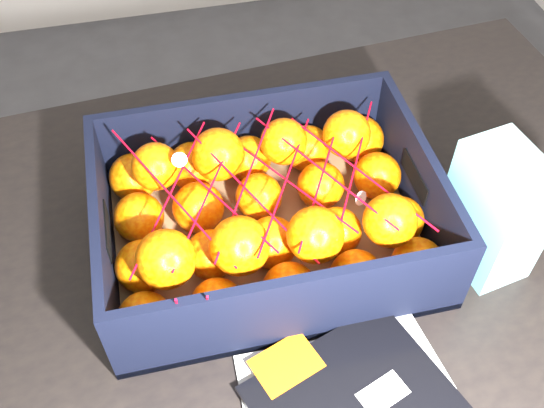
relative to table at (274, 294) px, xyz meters
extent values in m
cube|color=black|center=(0.00, 0.00, 0.08)|extent=(1.26, 0.90, 0.04)
cylinder|color=black|center=(0.55, 0.35, -0.30)|extent=(0.06, 0.06, 0.71)
cube|color=orange|center=(-0.02, -0.17, 0.12)|extent=(0.09, 0.08, 0.00)
cube|color=white|center=(0.07, -0.23, 0.12)|extent=(0.06, 0.05, 0.00)
cube|color=olive|center=(0.00, 0.03, 0.10)|extent=(0.43, 0.32, 0.01)
cube|color=black|center=(0.00, 0.18, 0.16)|extent=(0.43, 0.01, 0.13)
cube|color=black|center=(0.00, -0.13, 0.16)|extent=(0.43, 0.01, 0.13)
cube|color=black|center=(-0.21, 0.03, 0.16)|extent=(0.01, 0.30, 0.13)
cube|color=black|center=(0.20, 0.03, 0.16)|extent=(0.01, 0.30, 0.13)
sphere|color=#FF6805|center=(-0.17, -0.09, 0.15)|extent=(0.07, 0.07, 0.07)
sphere|color=#FF6805|center=(-0.17, -0.01, 0.15)|extent=(0.07, 0.07, 0.07)
sphere|color=#FF6805|center=(-0.17, 0.07, 0.15)|extent=(0.07, 0.07, 0.07)
sphere|color=#FF6805|center=(-0.17, 0.14, 0.15)|extent=(0.07, 0.07, 0.07)
sphere|color=#FF6805|center=(-0.09, -0.09, 0.15)|extent=(0.07, 0.07, 0.07)
sphere|color=#FF6805|center=(-0.09, -0.01, 0.15)|extent=(0.06, 0.06, 0.06)
sphere|color=#FF6805|center=(-0.09, 0.07, 0.15)|extent=(0.07, 0.07, 0.07)
sphere|color=#FF6805|center=(-0.09, 0.14, 0.15)|extent=(0.07, 0.07, 0.07)
sphere|color=#FF6805|center=(0.00, -0.09, 0.15)|extent=(0.07, 0.07, 0.07)
sphere|color=#FF6805|center=(-0.01, -0.01, 0.15)|extent=(0.07, 0.07, 0.07)
sphere|color=#FF6805|center=(-0.01, 0.07, 0.15)|extent=(0.06, 0.06, 0.06)
sphere|color=#FF6805|center=(0.00, 0.14, 0.15)|extent=(0.07, 0.07, 0.07)
sphere|color=#FF6805|center=(0.08, -0.09, 0.15)|extent=(0.07, 0.07, 0.07)
sphere|color=#FF6805|center=(0.08, -0.01, 0.15)|extent=(0.06, 0.06, 0.06)
sphere|color=#FF6805|center=(0.08, 0.07, 0.15)|extent=(0.07, 0.07, 0.07)
sphere|color=#FF6805|center=(0.08, 0.14, 0.15)|extent=(0.07, 0.07, 0.07)
sphere|color=#FF6805|center=(0.16, -0.08, 0.15)|extent=(0.07, 0.07, 0.07)
sphere|color=#FF6805|center=(0.17, -0.01, 0.15)|extent=(0.06, 0.06, 0.06)
sphere|color=#FF6805|center=(0.16, 0.07, 0.15)|extent=(0.07, 0.07, 0.07)
sphere|color=#FF6805|center=(0.16, 0.14, 0.15)|extent=(0.07, 0.07, 0.07)
sphere|color=#FF6805|center=(-0.14, -0.05, 0.20)|extent=(0.07, 0.07, 0.07)
sphere|color=#FF6805|center=(-0.13, 0.10, 0.20)|extent=(0.06, 0.06, 0.06)
sphere|color=#FF6805|center=(-0.05, -0.05, 0.20)|extent=(0.07, 0.07, 0.07)
sphere|color=#FF6805|center=(-0.05, 0.11, 0.20)|extent=(0.07, 0.07, 0.07)
sphere|color=#FF6805|center=(0.04, -0.05, 0.20)|extent=(0.07, 0.07, 0.07)
sphere|color=#FF6805|center=(0.04, 0.11, 0.20)|extent=(0.06, 0.06, 0.06)
sphere|color=#FF6805|center=(0.13, -0.05, 0.20)|extent=(0.07, 0.07, 0.07)
sphere|color=#FF6805|center=(0.13, 0.11, 0.20)|extent=(0.07, 0.07, 0.07)
cylinder|color=#BA0619|center=(-0.12, 0.03, 0.22)|extent=(0.12, 0.22, 0.04)
cylinder|color=#BA0619|center=(-0.07, 0.03, 0.22)|extent=(0.12, 0.22, 0.01)
cylinder|color=#BA0619|center=(-0.03, 0.02, 0.21)|extent=(0.12, 0.22, 0.04)
cylinder|color=#BA0619|center=(0.02, 0.03, 0.21)|extent=(0.12, 0.22, 0.03)
cylinder|color=#BA0619|center=(0.07, 0.03, 0.22)|extent=(0.12, 0.22, 0.00)
cylinder|color=#BA0619|center=(0.11, 0.02, 0.22)|extent=(0.12, 0.22, 0.01)
cylinder|color=#BA0619|center=(-0.12, 0.04, 0.21)|extent=(0.12, 0.22, 0.01)
cylinder|color=#BA0619|center=(-0.07, 0.03, 0.21)|extent=(0.12, 0.22, 0.00)
cylinder|color=#BA0619|center=(-0.03, 0.03, 0.22)|extent=(0.12, 0.22, 0.02)
cylinder|color=#BA0619|center=(0.02, 0.02, 0.22)|extent=(0.12, 0.22, 0.02)
cylinder|color=#BA0619|center=(0.07, 0.03, 0.21)|extent=(0.12, 0.22, 0.01)
cylinder|color=#BA0619|center=(0.11, 0.03, 0.21)|extent=(0.12, 0.22, 0.00)
cylinder|color=#BA0619|center=(-0.13, -0.12, 0.20)|extent=(0.00, 0.03, 0.09)
cylinder|color=#BA0619|center=(-0.10, -0.12, 0.20)|extent=(0.01, 0.04, 0.08)
cube|color=white|center=(0.27, -0.06, 0.19)|extent=(0.10, 0.13, 0.17)
camera|label=1|loc=(-0.11, -0.48, 0.79)|focal=41.43mm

